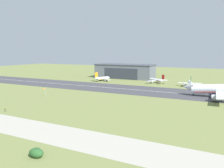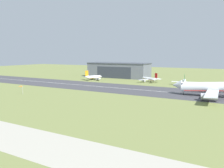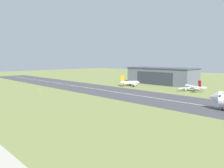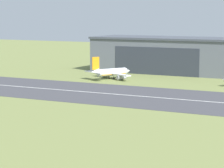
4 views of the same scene
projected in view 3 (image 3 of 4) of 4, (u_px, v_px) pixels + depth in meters
name	position (u px, v px, depth m)	size (l,w,h in m)	color
ground_plane	(34.00, 107.00, 110.89)	(680.78, 680.78, 0.00)	olive
runway_strip	(121.00, 93.00, 155.70)	(440.78, 42.18, 0.06)	#3D3D42
runway_centreline	(121.00, 93.00, 155.69)	(396.70, 0.70, 0.01)	silver
hangar_building	(161.00, 76.00, 212.41)	(67.11, 26.19, 16.01)	slate
airplane_parked_west	(192.00, 87.00, 164.56)	(20.89, 22.46, 8.83)	silver
airplane_parked_east	(130.00, 83.00, 196.77)	(21.28, 20.26, 9.43)	silver
windsock_pole	(39.00, 91.00, 133.87)	(1.62, 2.49, 5.46)	#B7B7BC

